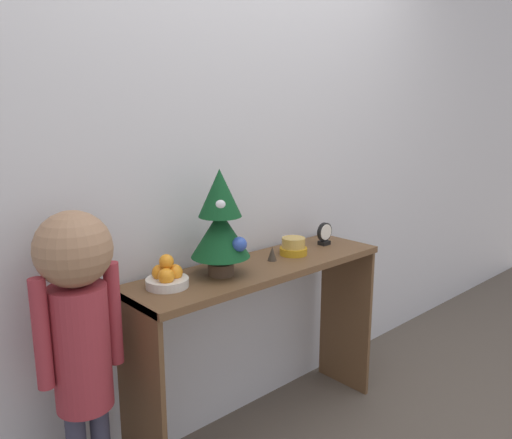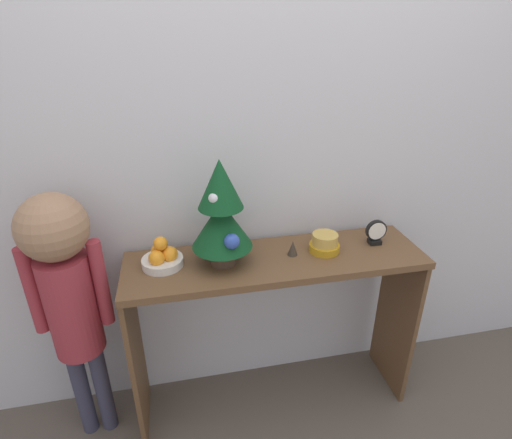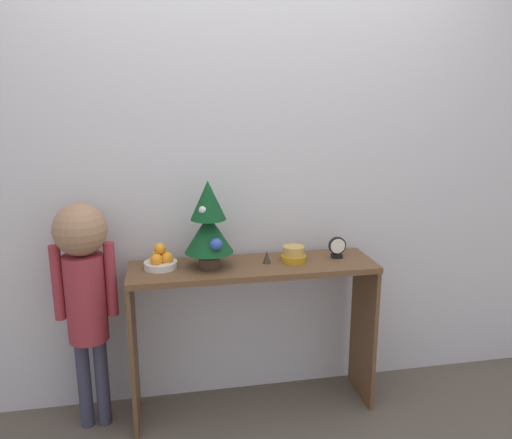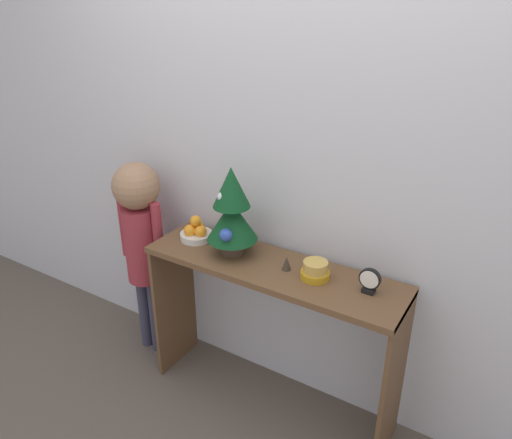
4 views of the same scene
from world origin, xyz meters
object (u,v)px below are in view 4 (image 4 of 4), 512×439
Objects in this scene: fruit_bowl at (196,232)px; mini_tree at (232,210)px; desk_clock at (370,281)px; child_figure at (141,229)px; singing_bowl at (315,271)px; figurine at (287,263)px.

mini_tree is at bearing -6.55° from fruit_bowl.
desk_clock is 1.26m from child_figure.
singing_bowl is at bearing 0.58° from mini_tree.
singing_bowl is 1.14× the size of desk_clock.
fruit_bowl reaches higher than desk_clock.
desk_clock is (0.67, 0.02, -0.17)m from mini_tree.
fruit_bowl is 0.36m from child_figure.
mini_tree is 2.66× the size of fruit_bowl.
fruit_bowl is 0.53m from figurine.
figurine is at bearing -177.38° from desk_clock.
mini_tree is 6.65× the size of figurine.
singing_bowl is at bearing -176.54° from desk_clock.
fruit_bowl is 1.27× the size of singing_bowl.
mini_tree is at bearing -178.39° from desk_clock.
fruit_bowl is 0.90m from desk_clock.
fruit_bowl is at bearing 177.20° from figurine.
desk_clock is (0.24, 0.01, 0.02)m from singing_bowl.
mini_tree reaches higher than singing_bowl.
child_figure is at bearing -179.83° from figurine.
mini_tree reaches higher than fruit_bowl.
singing_bowl is 0.11× the size of child_figure.
singing_bowl is at bearing -1.97° from fruit_bowl.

